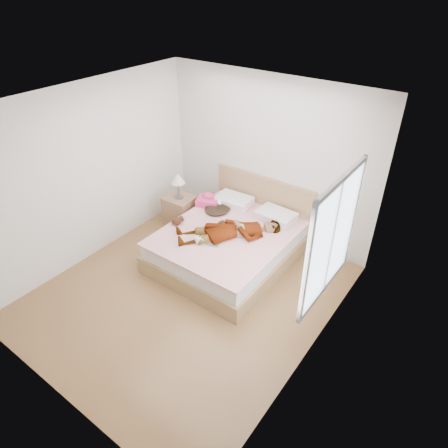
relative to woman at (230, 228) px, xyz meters
name	(u,v)px	position (x,y,z in m)	size (l,w,h in m)	color
ground	(188,293)	(-0.06, -0.92, -0.62)	(4.00, 4.00, 0.00)	#53321A
woman	(230,228)	(0.00, 0.00, 0.00)	(0.59, 1.58, 0.22)	white
hair	(218,208)	(-0.57, 0.45, -0.07)	(0.41, 0.50, 0.07)	black
phone	(219,202)	(-0.50, 0.40, 0.09)	(0.05, 0.10, 0.01)	silver
room_shell	(332,238)	(1.71, -0.62, 0.88)	(4.00, 4.00, 4.00)	white
bed	(231,242)	(-0.06, 0.12, -0.34)	(1.80, 2.08, 1.00)	olive
towel	(208,200)	(-0.80, 0.50, -0.03)	(0.44, 0.40, 0.19)	#FB4482
magazine	(208,240)	(-0.16, -0.32, -0.10)	(0.45, 0.36, 0.02)	silver
coffee_mug	(198,240)	(-0.24, -0.45, -0.06)	(0.14, 0.11, 0.10)	white
plush_toy	(178,221)	(-0.81, -0.25, -0.05)	(0.17, 0.23, 0.12)	#32190E
nightstand	(180,210)	(-1.26, 0.30, -0.28)	(0.49, 0.44, 1.02)	brown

